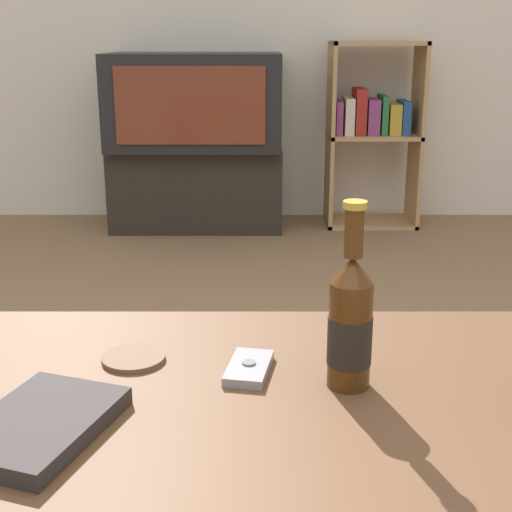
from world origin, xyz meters
name	(u,v)px	position (x,y,z in m)	size (l,w,h in m)	color
coffee_table	(244,443)	(0.00, 0.00, 0.41)	(1.30, 0.65, 0.48)	brown
tv_stand	(199,187)	(-0.29, 2.75, 0.21)	(0.87, 0.39, 0.42)	#28231E
television	(196,101)	(-0.29, 2.75, 0.65)	(0.85, 0.54, 0.46)	black
bookshelf	(374,128)	(0.62, 2.81, 0.51)	(0.47, 0.30, 0.93)	tan
beer_bottle	(352,322)	(0.15, 0.04, 0.58)	(0.06, 0.06, 0.27)	#47280F
cell_phone	(250,368)	(0.01, 0.08, 0.49)	(0.08, 0.12, 0.02)	gray
coaster	(135,358)	(-0.17, 0.12, 0.48)	(0.10, 0.10, 0.01)	brown
table_book	(41,425)	(-0.25, -0.09, 0.49)	(0.21, 0.25, 0.02)	#2D2828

